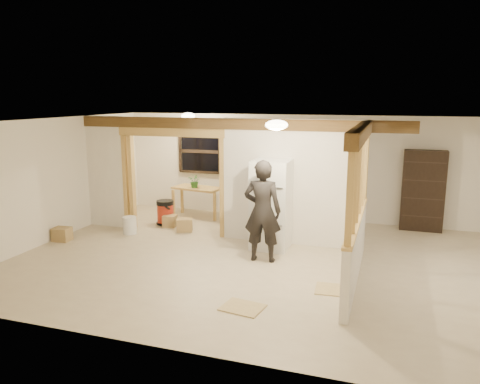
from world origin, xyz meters
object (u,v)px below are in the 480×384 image
(woman, at_px, (262,211))
(bookshelf, at_px, (423,191))
(work_table, at_px, (198,202))
(shop_vac, at_px, (165,212))
(refrigerator, at_px, (271,205))

(woman, height_order, bookshelf, woman)
(work_table, bearing_deg, shop_vac, -106.67)
(refrigerator, bearing_deg, bookshelf, 38.09)
(woman, relative_size, bookshelf, 1.03)
(work_table, bearing_deg, woman, -36.68)
(shop_vac, relative_size, bookshelf, 0.32)
(shop_vac, bearing_deg, woman, -30.89)
(work_table, height_order, bookshelf, bookshelf)
(bookshelf, bearing_deg, work_table, -174.97)
(refrigerator, distance_m, woman, 0.76)
(refrigerator, height_order, bookshelf, bookshelf)
(refrigerator, distance_m, bookshelf, 3.63)
(refrigerator, bearing_deg, work_table, 142.48)
(woman, height_order, work_table, woman)
(woman, bearing_deg, work_table, -51.68)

